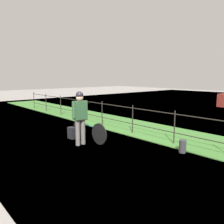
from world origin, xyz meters
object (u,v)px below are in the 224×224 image
(bicycle_main, at_px, (89,130))
(backpack_on_paving, at_px, (72,133))
(cyclist_person, at_px, (80,113))
(wooden_crate, at_px, (81,115))
(mooring_bollard, at_px, (183,146))
(terrier_dog, at_px, (82,109))

(bicycle_main, height_order, backpack_on_paving, bicycle_main)
(cyclist_person, height_order, backpack_on_paving, cyclist_person)
(wooden_crate, relative_size, cyclist_person, 0.22)
(mooring_bollard, bearing_deg, terrier_dog, -157.10)
(bicycle_main, relative_size, cyclist_person, 1.03)
(bicycle_main, bearing_deg, backpack_on_paving, -156.12)
(bicycle_main, relative_size, backpack_on_paving, 4.34)
(cyclist_person, distance_m, mooring_bollard, 3.18)
(terrier_dog, height_order, cyclist_person, cyclist_person)
(terrier_dog, xyz_separation_m, cyclist_person, (0.55, -0.43, -0.03))
(wooden_crate, xyz_separation_m, cyclist_person, (0.57, -0.43, 0.19))
(bicycle_main, bearing_deg, wooden_crate, -178.16)
(bicycle_main, xyz_separation_m, cyclist_person, (0.18, -0.44, 0.65))
(bicycle_main, height_order, wooden_crate, wooden_crate)
(wooden_crate, xyz_separation_m, backpack_on_paving, (-0.23, -0.26, -0.62))
(wooden_crate, bearing_deg, terrier_dog, 1.84)
(terrier_dog, relative_size, backpack_on_paving, 0.79)
(terrier_dog, relative_size, cyclist_person, 0.19)
(bicycle_main, distance_m, mooring_bollard, 3.01)
(wooden_crate, distance_m, terrier_dog, 0.22)
(terrier_dog, bearing_deg, mooring_bollard, 22.90)
(mooring_bollard, bearing_deg, bicycle_main, -154.60)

